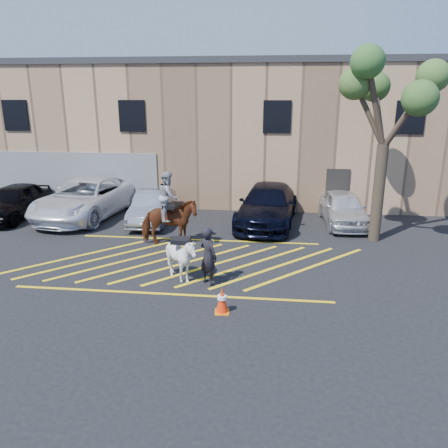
# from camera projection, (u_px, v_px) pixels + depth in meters

# --- Properties ---
(ground) EXTENTS (90.00, 90.00, 0.00)m
(ground) POSITION_uv_depth(u_px,v_px,m) (188.00, 260.00, 15.41)
(ground) COLOR black
(ground) RESTS_ON ground
(car_black_suv) EXTENTS (1.91, 4.69, 1.59)m
(car_black_suv) POSITION_uv_depth(u_px,v_px,m) (14.00, 201.00, 20.45)
(car_black_suv) COLOR black
(car_black_suv) RESTS_ON ground
(car_white_pickup) EXTENTS (3.83, 6.79, 1.79)m
(car_white_pickup) POSITION_uv_depth(u_px,v_px,m) (87.00, 198.00, 20.62)
(car_white_pickup) COLOR white
(car_white_pickup) RESTS_ON ground
(car_silver_sedan) EXTENTS (1.72, 4.32, 1.40)m
(car_silver_sedan) POSITION_uv_depth(u_px,v_px,m) (152.00, 207.00, 19.81)
(car_silver_sedan) COLOR gray
(car_silver_sedan) RESTS_ON ground
(car_blue_suv) EXTENTS (2.99, 6.07, 1.70)m
(car_blue_suv) POSITION_uv_depth(u_px,v_px,m) (268.00, 205.00, 19.57)
(car_blue_suv) COLOR black
(car_blue_suv) RESTS_ON ground
(car_white_suv) EXTENTS (1.98, 4.42, 1.48)m
(car_white_suv) POSITION_uv_depth(u_px,v_px,m) (343.00, 208.00, 19.45)
(car_white_suv) COLOR silver
(car_white_suv) RESTS_ON ground
(handler) EXTENTS (0.78, 0.75, 1.80)m
(handler) POSITION_uv_depth(u_px,v_px,m) (208.00, 256.00, 13.22)
(handler) COLOR black
(handler) RESTS_ON ground
(warehouse) EXTENTS (32.42, 10.20, 7.30)m
(warehouse) POSITION_uv_depth(u_px,v_px,m) (225.00, 129.00, 25.79)
(warehouse) COLOR tan
(warehouse) RESTS_ON ground
(hatching_zone) EXTENTS (12.60, 5.12, 0.01)m
(hatching_zone) POSITION_uv_depth(u_px,v_px,m) (186.00, 263.00, 15.12)
(hatching_zone) COLOR yellow
(hatching_zone) RESTS_ON ground
(mounted_bay) EXTENTS (2.30, 1.30, 2.87)m
(mounted_bay) POSITION_uv_depth(u_px,v_px,m) (169.00, 216.00, 16.61)
(mounted_bay) COLOR #5E2716
(mounted_bay) RESTS_ON ground
(saddled_white) EXTENTS (1.21, 1.35, 1.48)m
(saddled_white) POSITION_uv_depth(u_px,v_px,m) (181.00, 258.00, 13.48)
(saddled_white) COLOR white
(saddled_white) RESTS_ON ground
(traffic_cone) EXTENTS (0.42, 0.42, 0.73)m
(traffic_cone) POSITION_uv_depth(u_px,v_px,m) (222.00, 300.00, 11.58)
(traffic_cone) COLOR orange
(traffic_cone) RESTS_ON ground
(tree) EXTENTS (3.99, 4.37, 7.31)m
(tree) POSITION_uv_depth(u_px,v_px,m) (388.00, 92.00, 15.87)
(tree) COLOR #473A2B
(tree) RESTS_ON ground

